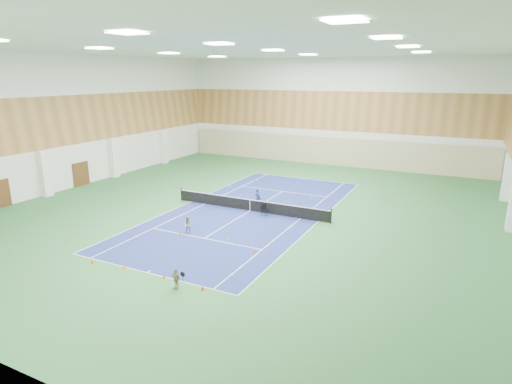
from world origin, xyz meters
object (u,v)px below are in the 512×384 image
child_apron (176,279)px  tennis_net (250,204)px  coach (258,198)px  child_court (188,225)px  ball_cart (264,211)px

child_apron → tennis_net: bearing=117.3°
coach → child_court: (-1.57, -7.09, -0.19)m
child_court → ball_cart: size_ratio=1.45×
child_court → ball_cart: bearing=46.8°
tennis_net → child_apron: bearing=-79.0°
ball_cart → coach: bearing=107.7°
coach → child_court: size_ratio=1.31×
tennis_net → child_court: bearing=-102.8°
coach → ball_cart: coach is taller
child_apron → ball_cart: bearing=110.9°
coach → child_apron: coach is taller
tennis_net → child_apron: (2.44, -12.60, -0.01)m
coach → child_apron: size_ratio=1.48×
tennis_net → coach: size_ratio=8.01×
ball_cart → child_apron: bearing=-107.8°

